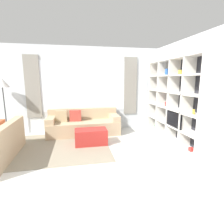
% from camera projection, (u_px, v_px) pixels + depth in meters
% --- Properties ---
extents(ground_plane, '(16.00, 16.00, 0.00)m').
position_uv_depth(ground_plane, '(96.00, 184.00, 2.85)').
color(ground_plane, silver).
extents(wall_back, '(6.22, 0.11, 2.70)m').
position_uv_depth(wall_back, '(84.00, 89.00, 5.68)').
color(wall_back, silver).
rests_on(wall_back, ground_plane).
extents(wall_right, '(0.07, 4.38, 2.70)m').
position_uv_depth(wall_right, '(184.00, 92.00, 4.63)').
color(wall_right, silver).
rests_on(wall_right, ground_plane).
extents(area_rug, '(2.69, 2.19, 0.01)m').
position_uv_depth(area_rug, '(54.00, 147.00, 4.39)').
color(area_rug, gray).
rests_on(area_rug, ground_plane).
extents(shelving_unit, '(0.36, 2.56, 2.22)m').
position_uv_depth(shelving_unit, '(174.00, 101.00, 4.79)').
color(shelving_unit, '#232328').
rests_on(shelving_unit, ground_plane).
extents(couch_main, '(2.16, 0.83, 0.76)m').
position_uv_depth(couch_main, '(83.00, 125.00, 5.42)').
color(couch_main, tan).
rests_on(couch_main, ground_plane).
extents(ottoman, '(0.82, 0.46, 0.41)m').
position_uv_depth(ottoman, '(91.00, 137.00, 4.54)').
color(ottoman, '#A82823').
rests_on(ottoman, ground_plane).
extents(floor_lamp, '(0.39, 0.39, 1.72)m').
position_uv_depth(floor_lamp, '(2.00, 86.00, 4.90)').
color(floor_lamp, black).
rests_on(floor_lamp, ground_plane).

